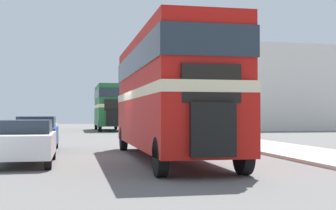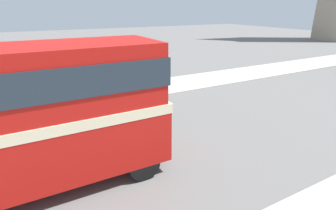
{
  "view_description": "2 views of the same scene",
  "coord_description": "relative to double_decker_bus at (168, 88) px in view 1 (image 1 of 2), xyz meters",
  "views": [
    {
      "loc": [
        -2.39,
        -18.0,
        1.63
      ],
      "look_at": [
        0.94,
        -1.55,
        1.95
      ],
      "focal_mm": 50.0,
      "sensor_mm": 36.0,
      "label": 1
    },
    {
      "loc": [
        8.71,
        0.23,
        5.24
      ],
      "look_at": [
        0.0,
        4.94,
        1.51
      ],
      "focal_mm": 28.0,
      "sensor_mm": 36.0,
      "label": 2
    }
  ],
  "objects": [
    {
      "name": "bus_distant",
      "position": [
        0.07,
        30.16,
        0.06
      ],
      "size": [
        2.4,
        9.45,
        4.42
      ],
      "color": "#1E602D",
      "rests_on": "ground_plane"
    },
    {
      "name": "sidewalk_right",
      "position": [
        5.81,
        1.57,
        -2.49
      ],
      "size": [
        3.5,
        120.0,
        0.12
      ],
      "color": "#B7B2A8",
      "rests_on": "ground_plane"
    },
    {
      "name": "bicycle_on_pavement",
      "position": [
        5.7,
        17.35,
        -2.07
      ],
      "size": [
        0.05,
        1.76,
        0.78
      ],
      "color": "black",
      "rests_on": "sidewalk_right"
    },
    {
      "name": "car_parked_mid",
      "position": [
        -4.9,
        4.63,
        -1.77
      ],
      "size": [
        1.73,
        4.2,
        1.52
      ],
      "color": "#1E479E",
      "rests_on": "ground_plane"
    },
    {
      "name": "car_parked_near",
      "position": [
        -4.83,
        -0.76,
        -1.8
      ],
      "size": [
        1.76,
        3.97,
        1.43
      ],
      "color": "white",
      "rests_on": "ground_plane"
    },
    {
      "name": "pedestrian_walking",
      "position": [
        5.44,
        9.89,
        -1.49
      ],
      "size": [
        0.34,
        0.34,
        1.66
      ],
      "color": "#282833",
      "rests_on": "sidewalk_right"
    },
    {
      "name": "shop_building_block",
      "position": [
        16.72,
        29.56,
        1.69
      ],
      "size": [
        15.56,
        8.74,
        8.49
      ],
      "color": "silver",
      "rests_on": "ground_plane"
    },
    {
      "name": "ground_plane",
      "position": [
        -0.94,
        1.57,
        -2.55
      ],
      "size": [
        120.0,
        120.0,
        0.0
      ],
      "primitive_type": "plane",
      "color": "slate"
    },
    {
      "name": "double_decker_bus",
      "position": [
        0.0,
        0.0,
        0.0
      ],
      "size": [
        2.56,
        11.09,
        4.29
      ],
      "color": "#B2140F",
      "rests_on": "ground_plane"
    }
  ]
}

